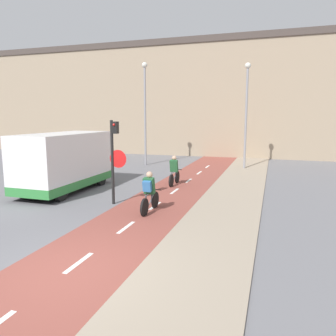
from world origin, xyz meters
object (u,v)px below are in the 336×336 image
Objects in this scene: street_lamp_sidewalk at (246,105)px; cyclist_near at (149,193)px; cyclist_far at (174,172)px; van at (64,163)px; traffic_light_pole at (114,153)px; street_lamp_far at (145,103)px.

street_lamp_sidewalk is 11.42m from cyclist_near.
van reaches higher than cyclist_far.
traffic_light_pole is 10.98m from street_lamp_sidewalk.
traffic_light_pole is 0.65× the size of van.
cyclist_far is 0.33× the size of van.
street_lamp_far is 7.70m from cyclist_far.
traffic_light_pole is at bearing -74.74° from street_lamp_far.
van is at bearing -128.83° from street_lamp_sidewalk.
cyclist_far is at bearing -56.68° from street_lamp_far.
street_lamp_far reaches higher than street_lamp_sidewalk.
van is (-7.04, -8.75, -2.73)m from street_lamp_sidewalk.
cyclist_far is (1.12, 3.98, -1.30)m from traffic_light_pole.
van is at bearing -93.27° from street_lamp_far.
street_lamp_far is 1.39× the size of van.
street_lamp_sidewalk is (6.56, 0.34, -0.15)m from street_lamp_far.
van is (-0.48, -8.41, -2.88)m from street_lamp_far.
street_lamp_sidewalk is 1.34× the size of van.
street_lamp_sidewalk is 11.55m from van.
street_lamp_far is at bearing 105.26° from traffic_light_pole.
street_lamp_far is 8.90m from van.
traffic_light_pole reaches higher than cyclist_far.
street_lamp_sidewalk reaches higher than van.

